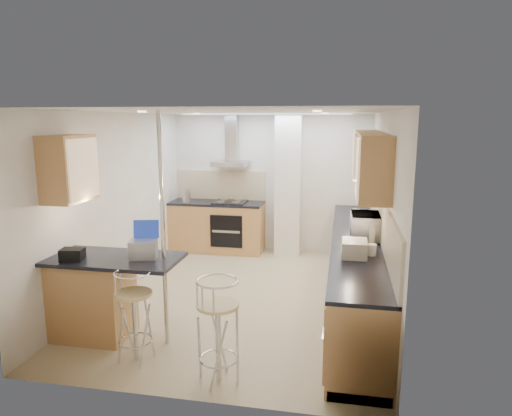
% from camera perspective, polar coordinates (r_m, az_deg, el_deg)
% --- Properties ---
extents(ground, '(4.80, 4.80, 0.00)m').
position_cam_1_polar(ground, '(6.41, -1.62, -10.97)').
color(ground, tan).
rests_on(ground, ground).
extents(room_shell, '(3.64, 4.84, 2.51)m').
position_cam_1_polar(room_shell, '(6.31, 1.92, 3.19)').
color(room_shell, silver).
rests_on(room_shell, ground).
extents(right_counter, '(0.63, 4.40, 0.92)m').
position_cam_1_polar(right_counter, '(6.12, 12.32, -7.72)').
color(right_counter, tan).
rests_on(right_counter, ground).
extents(back_counter, '(1.70, 0.63, 0.92)m').
position_cam_1_polar(back_counter, '(8.44, -4.87, -2.29)').
color(back_counter, tan).
rests_on(back_counter, ground).
extents(peninsula, '(1.47, 0.72, 0.94)m').
position_cam_1_polar(peninsula, '(5.34, -17.24, -10.66)').
color(peninsula, tan).
rests_on(peninsula, ground).
extents(microwave, '(0.40, 0.58, 0.31)m').
position_cam_1_polar(microwave, '(5.93, 13.67, -2.21)').
color(microwave, white).
rests_on(microwave, right_counter).
extents(laptop, '(0.33, 0.28, 0.20)m').
position_cam_1_polar(laptop, '(5.04, -13.91, -5.03)').
color(laptop, '#A7A9AF').
rests_on(laptop, peninsula).
extents(bag, '(0.25, 0.20, 0.13)m').
position_cam_1_polar(bag, '(5.21, -21.98, -5.40)').
color(bag, black).
rests_on(bag, peninsula).
extents(bar_stool_near, '(0.46, 0.46, 0.95)m').
position_cam_1_polar(bar_stool_near, '(4.83, -14.93, -12.95)').
color(bar_stool_near, tan).
rests_on(bar_stool_near, ground).
extents(bar_stool_end, '(0.56, 0.56, 1.00)m').
position_cam_1_polar(bar_stool_end, '(4.34, -4.75, -15.06)').
color(bar_stool_end, tan).
rests_on(bar_stool_end, ground).
extents(jar_a, '(0.15, 0.15, 0.16)m').
position_cam_1_polar(jar_a, '(6.98, 12.35, -0.81)').
color(jar_a, beige).
rests_on(jar_a, right_counter).
extents(jar_b, '(0.12, 0.12, 0.15)m').
position_cam_1_polar(jar_b, '(6.79, 13.82, -1.24)').
color(jar_b, beige).
rests_on(jar_b, right_counter).
extents(jar_c, '(0.18, 0.18, 0.22)m').
position_cam_1_polar(jar_c, '(5.73, 14.26, -3.19)').
color(jar_c, '#BEB798').
rests_on(jar_c, right_counter).
extents(jar_d, '(0.12, 0.12, 0.13)m').
position_cam_1_polar(jar_d, '(5.23, 14.26, -5.09)').
color(jar_d, white).
rests_on(jar_d, right_counter).
extents(bread_bin, '(0.27, 0.35, 0.18)m').
position_cam_1_polar(bread_bin, '(5.14, 12.21, -4.97)').
color(bread_bin, beige).
rests_on(bread_bin, right_counter).
extents(kettle, '(0.16, 0.16, 0.22)m').
position_cam_1_polar(kettle, '(8.33, -8.70, 1.44)').
color(kettle, '#ADAFB2').
rests_on(kettle, back_counter).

